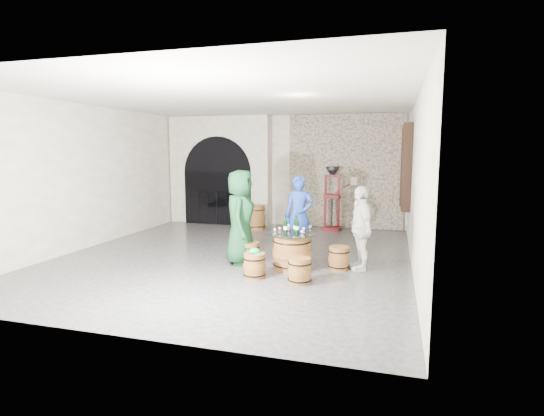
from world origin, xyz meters
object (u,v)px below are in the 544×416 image
(barrel_stool_left, at_px, (250,253))
(person_green, at_px, (240,217))
(person_blue, at_px, (299,215))
(barrel_stool_near_left, at_px, (254,266))
(side_barrel, at_px, (256,217))
(barrel_stool_right, at_px, (339,258))
(barrel_stool_near_right, at_px, (300,271))
(wine_bottle_right, at_px, (296,225))
(corking_press, at_px, (332,193))
(person_white, at_px, (360,228))
(wine_bottle_center, at_px, (297,226))
(barrel_stool_far, at_px, (297,247))
(wine_bottle_left, at_px, (286,226))
(barrel_table, at_px, (292,251))

(barrel_stool_left, xyz_separation_m, person_green, (-0.19, 0.02, 0.70))
(person_green, distance_m, person_blue, 1.39)
(barrel_stool_near_left, relative_size, side_barrel, 0.62)
(person_blue, bearing_deg, barrel_stool_right, -53.14)
(person_blue, bearing_deg, barrel_stool_near_left, -110.30)
(barrel_stool_near_right, relative_size, wine_bottle_right, 1.32)
(person_green, xyz_separation_m, corking_press, (1.19, 4.00, 0.11))
(barrel_stool_right, bearing_deg, person_green, -177.06)
(barrel_stool_right, xyz_separation_m, person_green, (-1.89, -0.10, 0.70))
(person_blue, height_order, person_white, person_blue)
(person_blue, xyz_separation_m, corking_press, (0.27, 2.97, 0.19))
(barrel_stool_left, bearing_deg, corking_press, 76.00)
(wine_bottle_center, distance_m, corking_press, 4.12)
(barrel_stool_near_left, height_order, wine_bottle_center, wine_bottle_center)
(barrel_stool_left, relative_size, barrel_stool_far, 1.00)
(person_green, height_order, wine_bottle_left, person_green)
(barrel_table, height_order, person_blue, person_blue)
(wine_bottle_left, bearing_deg, barrel_stool_near_left, -120.60)
(barrel_stool_right, relative_size, wine_bottle_right, 1.32)
(barrel_stool_left, bearing_deg, barrel_stool_near_left, -65.71)
(person_blue, relative_size, wine_bottle_center, 5.13)
(barrel_stool_near_left, distance_m, side_barrel, 4.55)
(barrel_stool_far, xyz_separation_m, person_blue, (-0.03, 0.29, 0.62))
(barrel_table, height_order, barrel_stool_near_right, barrel_table)
(person_white, height_order, wine_bottle_right, person_white)
(person_white, distance_m, corking_press, 3.96)
(barrel_stool_far, bearing_deg, barrel_table, -83.81)
(barrel_stool_far, distance_m, wine_bottle_center, 1.06)
(corking_press, bearing_deg, side_barrel, -164.91)
(barrel_stool_left, height_order, barrel_stool_near_right, same)
(wine_bottle_center, bearing_deg, wine_bottle_left, -165.22)
(barrel_stool_right, bearing_deg, person_blue, 135.83)
(wine_bottle_right, height_order, corking_press, corking_press)
(barrel_table, xyz_separation_m, wine_bottle_right, (0.04, 0.08, 0.47))
(barrel_table, relative_size, barrel_stool_near_right, 2.03)
(barrel_stool_near_left, bearing_deg, person_white, 30.84)
(barrel_table, xyz_separation_m, person_blue, (-0.12, 1.15, 0.50))
(barrel_table, height_order, person_green, person_green)
(barrel_table, relative_size, barrel_stool_far, 2.03)
(barrel_table, relative_size, wine_bottle_left, 2.68)
(barrel_stool_right, height_order, wine_bottle_center, wine_bottle_center)
(side_barrel, bearing_deg, barrel_stool_right, -51.29)
(wine_bottle_right, bearing_deg, barrel_stool_near_right, -72.56)
(wine_bottle_left, bearing_deg, barrel_stool_near_right, -59.97)
(wine_bottle_right, relative_size, corking_press, 0.19)
(person_green, height_order, wine_bottle_right, person_green)
(barrel_stool_near_left, distance_m, wine_bottle_left, 0.97)
(person_white, bearing_deg, barrel_table, -98.26)
(wine_bottle_center, distance_m, wine_bottle_right, 0.09)
(barrel_stool_near_left, relative_size, person_blue, 0.26)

